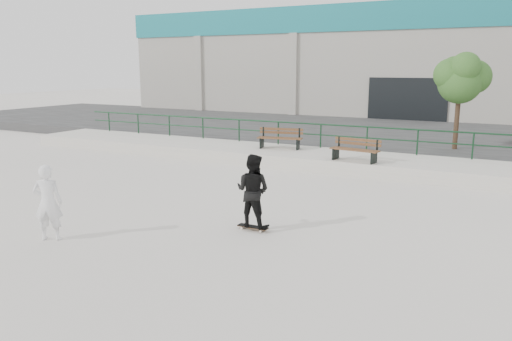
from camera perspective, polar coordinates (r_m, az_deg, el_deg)
The scene contains 11 objects.
ground at distance 11.82m, azimuth -6.58°, elevation -7.61°, with size 120.00×120.00×0.00m, color silver.
ledge at distance 20.07m, azimuth 8.74°, elevation 1.16°, with size 30.00×3.00×0.50m, color beige.
parking_strip at distance 28.16m, azimuth 14.38°, elevation 3.98°, with size 60.00×14.00×0.50m, color #313131.
railing at distance 21.14m, azimuth 9.97°, elevation 4.38°, with size 28.00×0.06×1.03m.
commercial_building at distance 41.68m, azimuth 19.27°, elevation 12.10°, with size 44.20×16.33×8.00m.
bench_left at distance 21.14m, azimuth 2.78°, elevation 3.69°, with size 1.96×0.92×0.87m.
bench_right at distance 18.63m, azimuth 11.28°, elevation 2.31°, with size 1.86×0.76×0.83m.
tree at distance 22.43m, azimuth 22.40°, elevation 9.86°, with size 2.24×1.99×3.99m.
skateboard at distance 12.25m, azimuth -0.37°, elevation -6.48°, with size 0.78×0.22×0.09m.
standing_skater at distance 11.99m, azimuth -0.37°, elevation -2.32°, with size 0.87×0.68×1.79m, color black.
seated_skater at distance 12.29m, azimuth -22.68°, elevation -3.41°, with size 0.65×0.42×1.77m, color white.
Camera 1 is at (6.31, -9.20, 3.92)m, focal length 35.00 mm.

